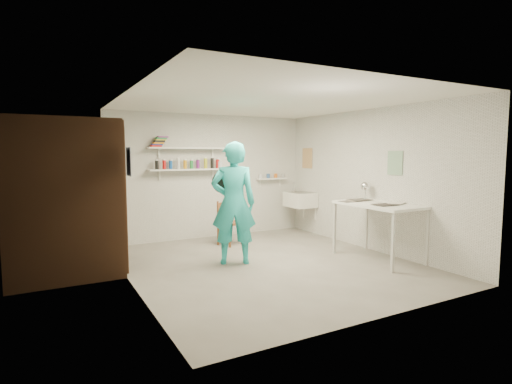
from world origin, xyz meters
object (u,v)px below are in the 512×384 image
belfast_sink (300,200)px  wall_clock (223,182)px  work_table (378,231)px  desk_lamp (366,186)px  wooden_chair (230,223)px  man (234,203)px

belfast_sink → wall_clock: bearing=-152.1°
work_table → desk_lamp: (0.22, 0.53, 0.66)m
wooden_chair → work_table: size_ratio=0.60×
belfast_sink → work_table: 2.30m
work_table → belfast_sink: bearing=87.2°
belfast_sink → work_table: bearing=-92.8°
man → desk_lamp: 2.33m
wall_clock → wooden_chair: wall_clock is taller
wooden_chair → work_table: bearing=-72.3°
man → wall_clock: (-0.08, 0.20, 0.30)m
wooden_chair → desk_lamp: (1.84, -1.47, 0.70)m
wooden_chair → desk_lamp: size_ratio=4.83×
belfast_sink → wall_clock: size_ratio=1.83×
man → wall_clock: size_ratio=5.56×
belfast_sink → desk_lamp: (0.11, -1.75, 0.40)m
man → wooden_chair: (0.46, 1.13, -0.51)m
belfast_sink → man: 2.61m
wall_clock → desk_lamp: (2.38, -0.55, -0.12)m
wooden_chair → belfast_sink: bearing=-12.1°
belfast_sink → desk_lamp: bearing=-86.5°
man → desk_lamp: size_ratio=11.06×
man → desk_lamp: (2.30, -0.34, 0.19)m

